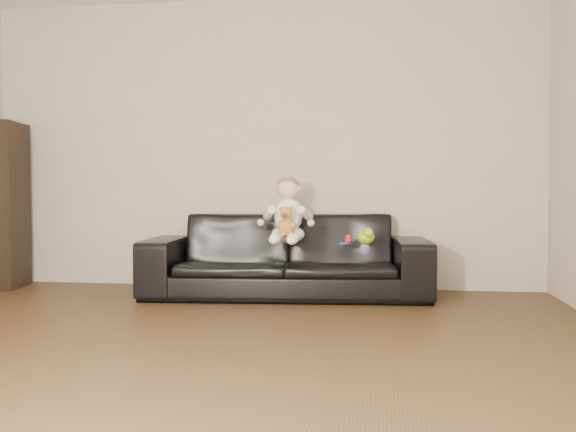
% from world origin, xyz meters
% --- Properties ---
extents(floor, '(5.50, 5.50, 0.00)m').
position_xyz_m(floor, '(0.00, 0.00, 0.00)').
color(floor, '#452D18').
rests_on(floor, ground).
extents(wall_back, '(5.00, 0.00, 5.00)m').
position_xyz_m(wall_back, '(0.00, 2.75, 1.30)').
color(wall_back, '#BAB09C').
rests_on(wall_back, ground).
extents(sofa, '(2.37, 1.09, 0.67)m').
position_xyz_m(sofa, '(0.32, 2.25, 0.34)').
color(sofa, black).
rests_on(sofa, floor).
extents(cabinet, '(0.46, 0.57, 1.48)m').
position_xyz_m(cabinet, '(-2.30, 2.35, 0.74)').
color(cabinet, black).
rests_on(cabinet, floor).
extents(shelf_item, '(0.22, 0.28, 0.28)m').
position_xyz_m(shelf_item, '(-2.28, 2.35, 1.07)').
color(shelf_item, silver).
rests_on(shelf_item, cabinet).
extents(baby, '(0.36, 0.45, 0.54)m').
position_xyz_m(baby, '(0.35, 2.12, 0.68)').
color(baby, '#FED7D7').
rests_on(baby, sofa).
extents(teddy_bear, '(0.13, 0.13, 0.23)m').
position_xyz_m(teddy_bear, '(0.36, 1.96, 0.62)').
color(teddy_bear, '#B37633').
rests_on(teddy_bear, sofa).
extents(toy_green, '(0.19, 0.20, 0.11)m').
position_xyz_m(toy_green, '(0.98, 2.08, 0.50)').
color(toy_green, '#8FCC18').
rests_on(toy_green, sofa).
extents(toy_rattle, '(0.08, 0.08, 0.06)m').
position_xyz_m(toy_rattle, '(0.83, 2.12, 0.48)').
color(toy_rattle, red).
rests_on(toy_rattle, sofa).
extents(toy_blue_disc, '(0.15, 0.15, 0.02)m').
position_xyz_m(toy_blue_disc, '(0.81, 2.16, 0.45)').
color(toy_blue_disc, blue).
rests_on(toy_blue_disc, sofa).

